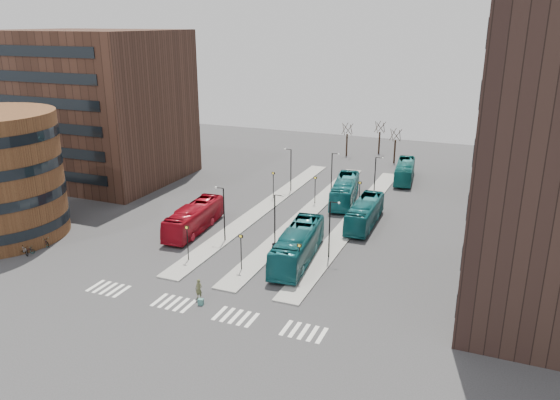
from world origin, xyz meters
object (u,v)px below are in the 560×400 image
at_px(red_bus, 194,218).
at_px(bicycle_far, 44,241).
at_px(traveller, 199,289).
at_px(bicycle_near, 27,250).
at_px(teal_bus_d, 405,171).
at_px(bicycle_mid, 24,250).
at_px(commuter_c, 285,241).
at_px(suitcase, 201,302).
at_px(commuter_a, 188,227).
at_px(teal_bus_c, 365,213).
at_px(commuter_b, 273,251).
at_px(teal_bus_a, 298,245).
at_px(teal_bus_b, 345,191).

xyz_separation_m(red_bus, bicycle_far, (-12.82, -10.12, -1.06)).
height_order(traveller, bicycle_near, traveller).
bearing_deg(traveller, bicycle_far, 173.90).
relative_size(teal_bus_d, bicycle_mid, 6.04).
relative_size(commuter_c, bicycle_near, 1.05).
xyz_separation_m(suitcase, red_bus, (-9.52, 14.89, 1.28)).
relative_size(teal_bus_d, commuter_a, 6.06).
xyz_separation_m(red_bus, commuter_c, (11.65, -0.73, -0.76)).
bearing_deg(bicycle_mid, teal_bus_d, -18.13).
height_order(commuter_a, bicycle_near, commuter_a).
bearing_deg(bicycle_near, teal_bus_c, -76.88).
bearing_deg(bicycle_near, commuter_b, -93.43).
xyz_separation_m(teal_bus_d, bicycle_mid, (-31.54, -43.24, -0.94)).
distance_m(traveller, commuter_a, 15.53).
relative_size(traveller, bicycle_near, 1.22).
xyz_separation_m(commuter_c, bicycle_mid, (-24.47, -12.07, -0.28)).
bearing_deg(bicycle_far, red_bus, -37.14).
bearing_deg(teal_bus_a, commuter_c, 127.11).
xyz_separation_m(teal_bus_c, bicycle_near, (-30.60, -21.77, -1.11)).
bearing_deg(teal_bus_c, teal_bus_d, 86.08).
xyz_separation_m(suitcase, commuter_c, (2.13, 14.17, 0.52)).
height_order(teal_bus_d, commuter_c, teal_bus_d).
xyz_separation_m(teal_bus_c, commuter_b, (-6.10, -13.39, -0.57)).
distance_m(commuter_a, bicycle_mid, 17.20).
distance_m(teal_bus_a, commuter_c, 3.58).
distance_m(suitcase, commuter_a, 16.67).
height_order(traveller, bicycle_far, traveller).
relative_size(teal_bus_a, teal_bus_b, 1.06).
bearing_deg(traveller, suitcase, -48.40).
xyz_separation_m(suitcase, teal_bus_b, (3.65, 31.77, 1.34)).
distance_m(suitcase, red_bus, 17.73).
height_order(teal_bus_b, bicycle_far, teal_bus_b).
xyz_separation_m(suitcase, bicycle_mid, (-22.34, 2.10, 0.24)).
height_order(red_bus, teal_bus_a, teal_bus_a).
height_order(teal_bus_a, commuter_c, teal_bus_a).
bearing_deg(teal_bus_b, suitcase, -105.67).
relative_size(red_bus, teal_bus_a, 0.91).
height_order(teal_bus_b, teal_bus_d, teal_bus_b).
bearing_deg(teal_bus_a, commuter_a, 166.01).
relative_size(teal_bus_c, traveller, 5.85).
relative_size(teal_bus_b, bicycle_mid, 6.65).
bearing_deg(commuter_b, bicycle_near, 84.79).
xyz_separation_m(teal_bus_b, bicycle_far, (-25.99, -26.99, -1.12)).
bearing_deg(teal_bus_a, traveller, -121.72).
distance_m(teal_bus_d, bicycle_far, 51.39).
bearing_deg(commuter_b, bicycle_far, 79.93).
distance_m(commuter_c, bicycle_near, 27.11).
bearing_deg(bicycle_near, teal_bus_d, -58.69).
bearing_deg(commuter_c, bicycle_far, -60.00).
bearing_deg(teal_bus_c, commuter_c, -122.55).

